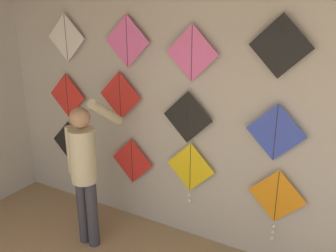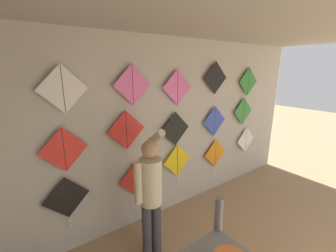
{
  "view_description": "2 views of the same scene",
  "coord_description": "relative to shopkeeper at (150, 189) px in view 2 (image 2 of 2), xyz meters",
  "views": [
    {
      "loc": [
        1.56,
        0.51,
        2.6
      ],
      "look_at": [
        -0.15,
        3.52,
        1.38
      ],
      "focal_mm": 40.0,
      "sensor_mm": 36.0,
      "label": 1
    },
    {
      "loc": [
        -2.16,
        1.04,
        2.36
      ],
      "look_at": [
        -0.38,
        3.52,
        1.56
      ],
      "focal_mm": 24.0,
      "sensor_mm": 36.0,
      "label": 2
    }
  ],
  "objects": [
    {
      "name": "kite_14",
      "position": [
        2.66,
        0.63,
        1.15
      ],
      "size": [
        0.55,
        0.01,
        0.55
      ],
      "color": "#338C38"
    },
    {
      "name": "kite_6",
      "position": [
        0.02,
        0.63,
        0.6
      ],
      "size": [
        0.55,
        0.01,
        0.55
      ],
      "color": "red"
    },
    {
      "name": "shopkeeper",
      "position": [
        0.0,
        0.0,
        0.0
      ],
      "size": [
        0.42,
        0.57,
        1.66
      ],
      "rotation": [
        0.0,
        0.0,
        -0.04
      ],
      "color": "#383842",
      "rests_on": "ground"
    },
    {
      "name": "kite_11",
      "position": [
        0.14,
        0.63,
        1.2
      ],
      "size": [
        0.55,
        0.01,
        0.55
      ],
      "color": "pink"
    },
    {
      "name": "kite_12",
      "position": [
        0.89,
        0.63,
        1.13
      ],
      "size": [
        0.55,
        0.01,
        0.55
      ],
      "color": "pink"
    },
    {
      "name": "kite_3",
      "position": [
        1.83,
        0.63,
        -0.2
      ],
      "size": [
        0.55,
        0.04,
        0.76
      ],
      "color": "orange"
    },
    {
      "name": "kite_7",
      "position": [
        0.86,
        0.63,
        0.48
      ],
      "size": [
        0.55,
        0.01,
        0.55
      ],
      "color": "black"
    },
    {
      "name": "back_panel",
      "position": [
        0.92,
        0.72,
        0.46
      ],
      "size": [
        5.91,
        0.06,
        2.8
      ],
      "primitive_type": "cube",
      "color": "#BCB7AD",
      "rests_on": "ground"
    },
    {
      "name": "kite_4",
      "position": [
        2.76,
        0.63,
        -0.07
      ],
      "size": [
        0.55,
        0.01,
        0.55
      ],
      "color": "white"
    },
    {
      "name": "kite_10",
      "position": [
        -0.72,
        0.63,
        1.19
      ],
      "size": [
        0.55,
        0.01,
        0.55
      ],
      "color": "white"
    },
    {
      "name": "kite_1",
      "position": [
        0.15,
        0.63,
        -0.17
      ],
      "size": [
        0.55,
        0.01,
        0.55
      ],
      "color": "red"
    },
    {
      "name": "kite_9",
      "position": [
        2.58,
        0.63,
        0.57
      ],
      "size": [
        0.55,
        0.01,
        0.55
      ],
      "color": "#338C38"
    },
    {
      "name": "ceiling_slab",
      "position": [
        0.92,
        -1.22,
        1.88
      ],
      "size": [
        5.91,
        4.62,
        0.04
      ],
      "primitive_type": "cube",
      "color": "#A8A399"
    },
    {
      "name": "kite_5",
      "position": [
        -0.79,
        0.63,
        0.49
      ],
      "size": [
        0.55,
        0.01,
        0.55
      ],
      "color": "red"
    },
    {
      "name": "kite_0",
      "position": [
        -0.82,
        0.63,
        -0.15
      ],
      "size": [
        0.55,
        0.04,
        0.69
      ],
      "color": "black"
    },
    {
      "name": "kite_8",
      "position": [
        1.75,
        0.63,
        0.48
      ],
      "size": [
        0.55,
        0.01,
        0.55
      ],
      "color": "blue"
    },
    {
      "name": "kite_2",
      "position": [
        0.91,
        0.63,
        -0.1
      ],
      "size": [
        0.55,
        0.04,
        0.69
      ],
      "color": "yellow"
    },
    {
      "name": "kite_13",
      "position": [
        1.72,
        0.63,
        1.25
      ],
      "size": [
        0.55,
        0.01,
        0.55
      ],
      "color": "black"
    }
  ]
}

